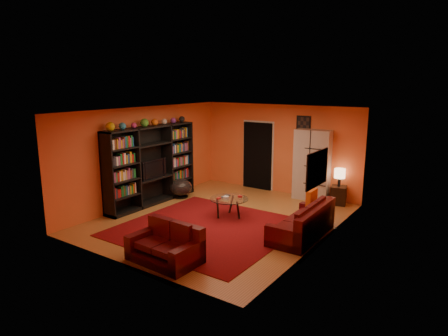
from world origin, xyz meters
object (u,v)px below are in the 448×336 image
Objects in this scene: entertainment_unit at (151,165)px; tv at (152,169)px; storage_cabinet at (312,165)px; loveseat at (167,245)px; sofa at (305,224)px; bowl_chair at (181,187)px; side_table at (338,195)px; coffee_table at (229,200)px; table_lamp at (340,174)px.

entertainment_unit reaches higher than tv.
entertainment_unit is 1.53× the size of storage_cabinet.
entertainment_unit is 2.21× the size of loveseat.
tv is 4.41m from sofa.
storage_cabinet is (0.65, 5.22, 0.69)m from loveseat.
side_table is (3.94, 1.91, -0.04)m from bowl_chair.
bowl_chair is at bearing -151.79° from storage_cabinet.
sofa is 2.05m from coffee_table.
sofa is 2.98m from storage_cabinet.
loveseat is at bearing -124.58° from sofa.
bowl_chair is 4.38m from side_table.
sofa is 3.92× the size of side_table.
side_table is at bearing 25.83° from bowl_chair.
loveseat is (2.71, -2.39, -0.68)m from tv.
coffee_table is (2.37, 0.21, -0.63)m from entertainment_unit.
entertainment_unit is 5.04m from table_lamp.
sofa is at bearing -10.43° from bowl_chair.
side_table is 1.04× the size of table_lamp.
sofa is at bearing -85.87° from side_table.
sofa is 4.06× the size of table_lamp.
side_table is at bearing -13.10° from loveseat.
loveseat is 4.11m from bowl_chair.
tv is at bearing -179.78° from sofa.
storage_cabinet is (3.36, 2.84, 0.01)m from tv.
side_table is at bearing 92.77° from sofa.
tv is 4.40m from storage_cabinet.
bowl_chair is (-2.49, 3.27, 0.00)m from loveseat.
storage_cabinet reaches higher than table_lamp.
tv reaches higher than bowl_chair.
bowl_chair is (-3.14, -1.96, -0.69)m from storage_cabinet.
tv is 2.40m from coffee_table.
tv is at bearing -173.89° from coffee_table.
bowl_chair is 4.41m from table_lamp.
entertainment_unit reaches higher than side_table.
table_lamp is (-0.19, 2.67, 0.55)m from sofa.
storage_cabinet is at bearing -49.83° from tv.
storage_cabinet is at bearing 39.39° from entertainment_unit.
bowl_chair is at bearing 71.94° from entertainment_unit.
entertainment_unit is 6.22× the size of table_lamp.
coffee_table is (-2.04, 0.13, 0.14)m from sofa.
side_table is at bearing 54.00° from coffee_table.
bowl_chair is (0.27, 0.84, -0.76)m from entertainment_unit.
sofa is 4.20m from bowl_chair.
side_table is at bearing 33.13° from entertainment_unit.
sofa is 2.73m from table_lamp.
table_lamp reaches higher than coffee_table.
coffee_table is at bearing 175.03° from sofa.
coffee_table is 1.86× the size of side_table.
bowl_chair is at bearing -14.34° from tv.
storage_cabinet reaches higher than coffee_table.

